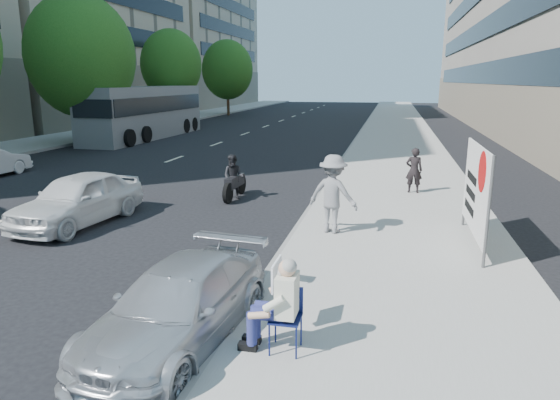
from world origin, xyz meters
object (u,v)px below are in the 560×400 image
(protest_banner, at_px, (476,189))
(parked_sedan, at_px, (179,306))
(seated_protester, at_px, (278,299))
(jogger, at_px, (333,194))
(pedestrian_woman, at_px, (414,170))
(bus, at_px, (146,113))
(motorcycle, at_px, (234,179))
(white_sedan_near, at_px, (78,199))

(protest_banner, relative_size, parked_sedan, 0.80)
(seated_protester, bearing_deg, jogger, 89.14)
(pedestrian_woman, xyz_separation_m, bus, (-16.54, 13.95, 0.76))
(jogger, xyz_separation_m, motorcycle, (-3.54, 3.39, -0.45))
(seated_protester, xyz_separation_m, white_sedan_near, (-6.56, 5.25, -0.19))
(motorcycle, bearing_deg, bus, 128.21)
(pedestrian_woman, xyz_separation_m, motorcycle, (-5.59, -1.50, -0.24))
(seated_protester, height_order, protest_banner, protest_banner)
(motorcycle, relative_size, bus, 0.17)
(seated_protester, distance_m, protest_banner, 6.21)
(jogger, bearing_deg, bus, -36.19)
(pedestrian_woman, distance_m, parked_sedan, 10.89)
(pedestrian_woman, bearing_deg, jogger, 65.21)
(pedestrian_woman, relative_size, protest_banner, 0.48)
(protest_banner, distance_m, bus, 25.96)
(protest_banner, xyz_separation_m, white_sedan_near, (-9.77, -0.04, -0.72))
(parked_sedan, bearing_deg, seated_protester, 1.51)
(protest_banner, relative_size, white_sedan_near, 0.77)
(protest_banner, distance_m, white_sedan_near, 9.80)
(parked_sedan, relative_size, motorcycle, 1.88)
(jogger, xyz_separation_m, white_sedan_near, (-6.64, -0.26, -0.40))
(protest_banner, bearing_deg, bus, 132.74)
(pedestrian_woman, relative_size, bus, 0.12)
(jogger, xyz_separation_m, parked_sedan, (-1.57, -5.37, -0.52))
(jogger, xyz_separation_m, protest_banner, (3.13, -0.22, 0.32))
(jogger, relative_size, protest_banner, 0.61)
(jogger, height_order, protest_banner, protest_banner)
(seated_protester, xyz_separation_m, jogger, (0.08, 5.51, 0.21))
(white_sedan_near, distance_m, bus, 20.67)
(jogger, relative_size, bus, 0.15)
(jogger, xyz_separation_m, bus, (-14.49, 18.84, 0.55))
(jogger, height_order, pedestrian_woman, jogger)
(jogger, distance_m, bus, 23.78)
(seated_protester, xyz_separation_m, motorcycle, (-3.46, 8.90, -0.24))
(parked_sedan, relative_size, bus, 0.32)
(seated_protester, bearing_deg, white_sedan_near, 141.33)
(jogger, relative_size, white_sedan_near, 0.47)
(white_sedan_near, bearing_deg, bus, 118.86)
(seated_protester, xyz_separation_m, bus, (-14.41, 24.35, 0.76))
(parked_sedan, bearing_deg, protest_banner, 54.30)
(bus, bearing_deg, parked_sedan, -60.62)
(pedestrian_woman, height_order, bus, bus)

